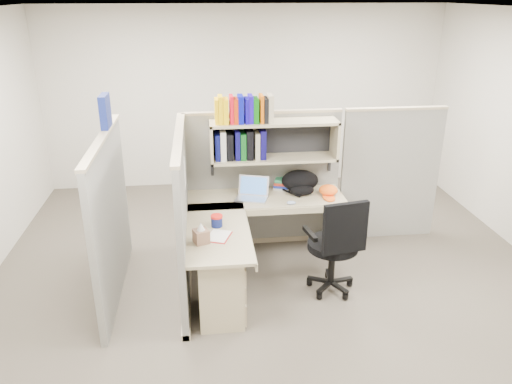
{
  "coord_description": "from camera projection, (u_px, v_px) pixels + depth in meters",
  "views": [
    {
      "loc": [
        -0.69,
        -4.52,
        2.87
      ],
      "look_at": [
        -0.15,
        0.25,
        0.92
      ],
      "focal_mm": 35.0,
      "sensor_mm": 36.0,
      "label": 1
    }
  ],
  "objects": [
    {
      "name": "snack_canister",
      "position": [
        217.0,
        221.0,
        4.85
      ],
      "size": [
        0.12,
        0.12,
        0.12
      ],
      "color": "#0E1853",
      "rests_on": "desk"
    },
    {
      "name": "laptop",
      "position": [
        252.0,
        189.0,
        5.45
      ],
      "size": [
        0.43,
        0.43,
        0.24
      ],
      "primitive_type": null,
      "rotation": [
        0.0,
        0.0,
        -0.32
      ],
      "color": "silver",
      "rests_on": "desk"
    },
    {
      "name": "loose_paper",
      "position": [
        218.0,
        236.0,
        4.68
      ],
      "size": [
        0.26,
        0.3,
        0.0
      ],
      "primitive_type": null,
      "rotation": [
        0.0,
        0.0,
        -0.36
      ],
      "color": "silver",
      "rests_on": "desk"
    },
    {
      "name": "mouse",
      "position": [
        291.0,
        203.0,
        5.36
      ],
      "size": [
        0.11,
        0.09,
        0.04
      ],
      "primitive_type": "ellipsoid",
      "rotation": [
        0.0,
        0.0,
        0.3
      ],
      "color": "#8CA0C7",
      "rests_on": "desk"
    },
    {
      "name": "tissue_box",
      "position": [
        201.0,
        233.0,
        4.52
      ],
      "size": [
        0.16,
        0.16,
        0.2
      ],
      "primitive_type": null,
      "rotation": [
        0.0,
        0.0,
        0.37
      ],
      "color": "#89634D",
      "rests_on": "desk"
    },
    {
      "name": "orange_cap",
      "position": [
        328.0,
        190.0,
        5.6
      ],
      "size": [
        0.25,
        0.28,
        0.11
      ],
      "primitive_type": null,
      "rotation": [
        0.0,
        0.0,
        -0.18
      ],
      "color": "#FF6116",
      "rests_on": "desk"
    },
    {
      "name": "cubicle",
      "position": [
        234.0,
        187.0,
        5.35
      ],
      "size": [
        3.79,
        1.84,
        1.95
      ],
      "color": "#5D5D59",
      "rests_on": "ground"
    },
    {
      "name": "book_stack",
      "position": [
        282.0,
        183.0,
        5.81
      ],
      "size": [
        0.25,
        0.29,
        0.12
      ],
      "primitive_type": null,
      "rotation": [
        0.0,
        0.0,
        -0.33
      ],
      "color": "gray",
      "rests_on": "desk"
    },
    {
      "name": "room_shell",
      "position": [
        275.0,
        133.0,
        4.7
      ],
      "size": [
        6.0,
        6.0,
        6.0
      ],
      "color": "#BDB6AA",
      "rests_on": "ground"
    },
    {
      "name": "desk",
      "position": [
        236.0,
        260.0,
        4.84
      ],
      "size": [
        1.74,
        1.75,
        0.73
      ],
      "color": "tan",
      "rests_on": "ground"
    },
    {
      "name": "paper_cup",
      "position": [
        264.0,
        187.0,
        5.7
      ],
      "size": [
        0.1,
        0.1,
        0.11
      ],
      "primitive_type": "cylinder",
      "rotation": [
        0.0,
        0.0,
        0.38
      ],
      "color": "white",
      "rests_on": "desk"
    },
    {
      "name": "ground",
      "position": [
        273.0,
        280.0,
        5.31
      ],
      "size": [
        6.0,
        6.0,
        0.0
      ],
      "primitive_type": "plane",
      "color": "#3C362E",
      "rests_on": "ground"
    },
    {
      "name": "backpack",
      "position": [
        301.0,
        182.0,
        5.63
      ],
      "size": [
        0.5,
        0.43,
        0.25
      ],
      "primitive_type": null,
      "rotation": [
        0.0,
        0.0,
        0.28
      ],
      "color": "black",
      "rests_on": "desk"
    },
    {
      "name": "task_chair",
      "position": [
        334.0,
        260.0,
        4.97
      ],
      "size": [
        0.59,
        0.55,
        1.07
      ],
      "color": "black",
      "rests_on": "ground"
    }
  ]
}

